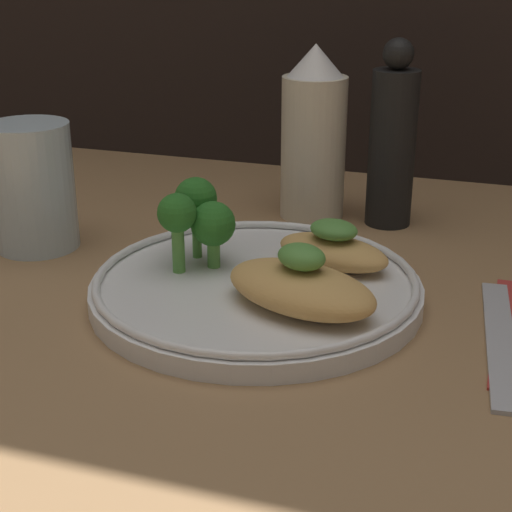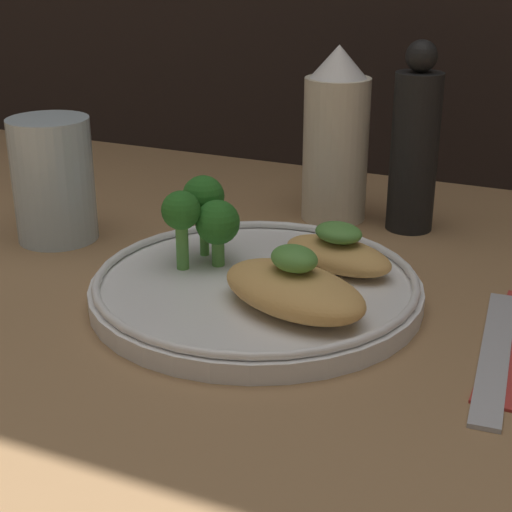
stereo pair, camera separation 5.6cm
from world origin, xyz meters
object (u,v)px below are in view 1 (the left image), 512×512
pepper_grinder (392,142)px  drinking_glass (33,187)px  plate (256,287)px  sauce_bottle (314,136)px  broccoli_bunch (197,214)px

pepper_grinder → drinking_glass: (-27.31, -15.09, -2.30)cm
plate → drinking_glass: 21.78cm
plate → drinking_glass: drinking_glass is taller
plate → pepper_grinder: 21.49cm
sauce_bottle → drinking_glass: bearing=-143.1°
pepper_grinder → drinking_glass: bearing=-151.1°
plate → broccoli_bunch: broccoli_bunch is taller
sauce_bottle → broccoli_bunch: bearing=-103.7°
broccoli_bunch → pepper_grinder: pepper_grinder is taller
broccoli_bunch → sauce_bottle: 18.36cm
drinking_glass → pepper_grinder: bearing=28.9°
broccoli_bunch → pepper_grinder: (11.53, 17.72, 2.17)cm
broccoli_bunch → pepper_grinder: 21.25cm
sauce_bottle → pepper_grinder: pepper_grinder is taller
broccoli_bunch → sauce_bottle: bearing=76.3°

